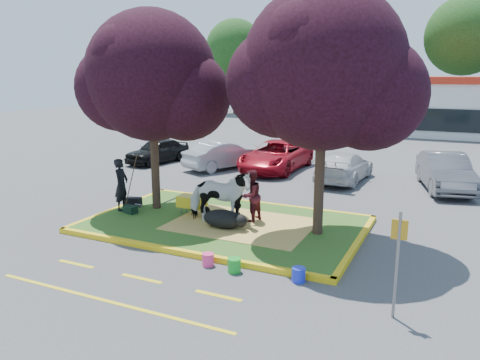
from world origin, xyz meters
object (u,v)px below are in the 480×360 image
at_px(sign_post, 398,255).
at_px(bucket_blue, 299,275).
at_px(calf, 223,219).
at_px(cow, 220,197).
at_px(bucket_pink, 208,260).
at_px(car_silver, 223,155).
at_px(bucket_green, 234,265).
at_px(wheelbarrow, 192,202).
at_px(handler, 121,185).
at_px(car_black, 158,151).

bearing_deg(sign_post, bucket_blue, 157.69).
distance_m(calf, bucket_blue, 3.84).
relative_size(cow, sign_post, 0.92).
xyz_separation_m(bucket_pink, car_silver, (-5.22, 10.97, 0.52)).
height_order(calf, bucket_green, calf).
xyz_separation_m(calf, wheelbarrow, (-1.55, 0.82, 0.15)).
xyz_separation_m(cow, handler, (-3.63, -0.12, 0.04)).
bearing_deg(car_black, bucket_pink, -40.43).
bearing_deg(bucket_pink, wheelbarrow, 126.45).
height_order(bucket_green, car_black, car_black).
xyz_separation_m(calf, bucket_pink, (0.79, -2.34, -0.27)).
distance_m(handler, bucket_blue, 7.51).
height_order(bucket_green, car_silver, car_silver).
height_order(wheelbarrow, bucket_blue, wheelbarrow).
bearing_deg(handler, bucket_green, -129.56).
distance_m(cow, bucket_green, 3.43).
bearing_deg(cow, bucket_green, -162.81).
distance_m(calf, wheelbarrow, 1.76).
bearing_deg(handler, wheelbarrow, -90.28).
height_order(calf, bucket_blue, calf).
height_order(sign_post, bucket_blue, sign_post).
xyz_separation_m(handler, car_black, (-4.33, 8.27, -0.38)).
bearing_deg(calf, car_silver, 96.00).
height_order(calf, handler, handler).
bearing_deg(car_silver, bucket_green, 142.49).
bearing_deg(bucket_blue, bucket_pink, -178.00).
relative_size(bucket_pink, bucket_blue, 0.94).
bearing_deg(bucket_green, wheelbarrow, 133.69).
relative_size(calf, car_silver, 0.31).
height_order(cow, car_silver, cow).
distance_m(cow, bucket_pink, 3.04).
distance_m(handler, car_black, 9.34).
bearing_deg(sign_post, calf, 146.99).
height_order(calf, bucket_pink, calf).
relative_size(calf, bucket_pink, 4.00).
relative_size(calf, bucket_green, 3.70).
relative_size(wheelbarrow, bucket_pink, 5.14).
relative_size(sign_post, car_silver, 0.52).
bearing_deg(calf, bucket_pink, -92.56).
bearing_deg(car_silver, wheelbarrow, 134.36).
bearing_deg(calf, bucket_blue, -57.34).
distance_m(sign_post, bucket_blue, 2.55).
xyz_separation_m(calf, car_silver, (-4.43, 8.63, 0.25)).
bearing_deg(handler, car_black, 14.03).
bearing_deg(bucket_green, bucket_blue, 5.47).
distance_m(cow, calf, 0.74).
bearing_deg(bucket_pink, calf, 108.61).
relative_size(bucket_blue, car_black, 0.09).
xyz_separation_m(cow, car_black, (-7.96, 8.14, -0.34)).
bearing_deg(cow, bucket_blue, -144.11).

